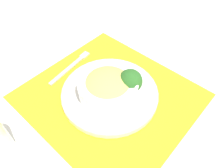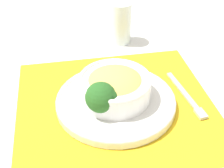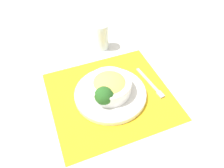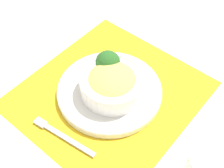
% 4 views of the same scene
% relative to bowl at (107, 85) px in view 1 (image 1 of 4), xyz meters
% --- Properties ---
extents(ground_plane, '(4.00, 4.00, 0.00)m').
position_rel_bowl_xyz_m(ground_plane, '(0.00, 0.01, -0.05)').
color(ground_plane, white).
extents(placemat, '(0.50, 0.47, 0.00)m').
position_rel_bowl_xyz_m(placemat, '(0.00, 0.01, -0.05)').
color(placemat, yellow).
rests_on(placemat, ground_plane).
extents(plate, '(0.28, 0.28, 0.02)m').
position_rel_bowl_xyz_m(plate, '(0.00, 0.01, -0.04)').
color(plate, white).
rests_on(plate, placemat).
extents(bowl, '(0.17, 0.17, 0.07)m').
position_rel_bowl_xyz_m(bowl, '(0.00, 0.00, 0.00)').
color(bowl, white).
rests_on(bowl, plate).
extents(broccoli_floret, '(0.07, 0.07, 0.08)m').
position_rel_bowl_xyz_m(broccoli_floret, '(0.05, 0.04, 0.01)').
color(broccoli_floret, '#84AD5B').
rests_on(broccoli_floret, plate).
extents(carrot_slice_near, '(0.04, 0.04, 0.01)m').
position_rel_bowl_xyz_m(carrot_slice_near, '(-0.02, 0.06, -0.03)').
color(carrot_slice_near, orange).
rests_on(carrot_slice_near, plate).
extents(carrot_slice_middle, '(0.04, 0.04, 0.01)m').
position_rel_bowl_xyz_m(carrot_slice_middle, '(-0.03, 0.05, -0.03)').
color(carrot_slice_middle, orange).
rests_on(carrot_slice_middle, plate).
extents(carrot_slice_far, '(0.04, 0.04, 0.01)m').
position_rel_bowl_xyz_m(carrot_slice_far, '(-0.04, 0.03, -0.03)').
color(carrot_slice_far, orange).
rests_on(carrot_slice_far, plate).
extents(carrot_slice_extra, '(0.04, 0.04, 0.01)m').
position_rel_bowl_xyz_m(carrot_slice_extra, '(-0.05, 0.01, -0.03)').
color(carrot_slice_extra, orange).
rests_on(carrot_slice_extra, plate).
extents(fork, '(0.02, 0.18, 0.01)m').
position_rel_bowl_xyz_m(fork, '(-0.17, 0.04, -0.05)').
color(fork, '#B7B7BC').
rests_on(fork, placemat).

